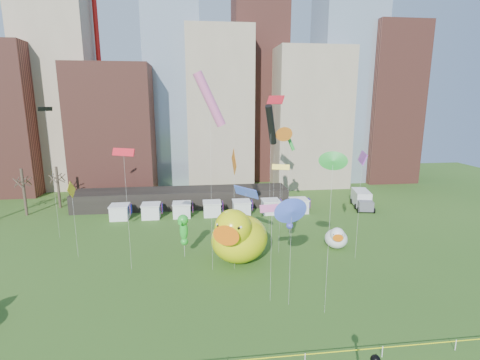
{
  "coord_description": "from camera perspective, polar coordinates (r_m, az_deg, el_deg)",
  "views": [
    {
      "loc": [
        -1.58,
        -22.15,
        18.9
      ],
      "look_at": [
        2.32,
        8.9,
        12.0
      ],
      "focal_mm": 27.0,
      "sensor_mm": 36.0,
      "label": 1
    }
  ],
  "objects": [
    {
      "name": "kite_4",
      "position": [
        47.39,
        -25.09,
        -1.56
      ],
      "size": [
        0.31,
        2.14,
        9.61
      ],
      "color": "silver",
      "rests_on": "ground"
    },
    {
      "name": "pavilion",
      "position": [
        66.48,
        -9.02,
        -2.81
      ],
      "size": [
        38.0,
        6.0,
        3.2
      ],
      "primitive_type": "cube",
      "color": "black",
      "rests_on": "ground"
    },
    {
      "name": "big_duck",
      "position": [
        43.17,
        -0.3,
        -8.84
      ],
      "size": [
        9.34,
        10.12,
        7.05
      ],
      "rotation": [
        0.0,
        0.0,
        -0.43
      ],
      "color": "#DAE10B",
      "rests_on": "ground"
    },
    {
      "name": "kite_11",
      "position": [
        30.87,
        14.48,
        2.83
      ],
      "size": [
        1.53,
        0.84,
        14.81
      ],
      "color": "silver",
      "rests_on": "ground"
    },
    {
      "name": "kite_9",
      "position": [
        38.19,
        -4.83,
        12.57
      ],
      "size": [
        3.47,
        1.46,
        21.9
      ],
      "color": "silver",
      "rests_on": "ground"
    },
    {
      "name": "kite_13",
      "position": [
        41.95,
        0.94,
        -1.93
      ],
      "size": [
        2.56,
        3.24,
        9.07
      ],
      "color": "silver",
      "rests_on": "ground"
    },
    {
      "name": "kite_3",
      "position": [
        55.18,
        7.86,
        6.13
      ],
      "size": [
        1.77,
        1.38,
        14.48
      ],
      "color": "silver",
      "rests_on": "ground"
    },
    {
      "name": "small_duck",
      "position": [
        49.2,
        14.98,
        -8.82
      ],
      "size": [
        3.78,
        4.38,
        3.09
      ],
      "rotation": [
        0.0,
        0.0,
        -0.29
      ],
      "color": "white",
      "rests_on": "ground"
    },
    {
      "name": "seahorse_green",
      "position": [
        44.66,
        -8.89,
        -7.4
      ],
      "size": [
        1.68,
        1.89,
        5.49
      ],
      "rotation": [
        0.0,
        0.0,
        -0.35
      ],
      "color": "silver",
      "rests_on": "ground"
    },
    {
      "name": "bare_trees",
      "position": [
        70.49,
        -30.9,
        -1.56
      ],
      "size": [
        8.44,
        6.44,
        8.5
      ],
      "color": "#382B21",
      "rests_on": "ground"
    },
    {
      "name": "kite_7",
      "position": [
        44.13,
        18.79,
        3.32
      ],
      "size": [
        1.74,
        3.97,
        13.06
      ],
      "color": "silver",
      "rests_on": "ground"
    },
    {
      "name": "kite_6",
      "position": [
        38.89,
        -0.95,
        2.63
      ],
      "size": [
        0.23,
        2.86,
        13.87
      ],
      "color": "silver",
      "rests_on": "ground"
    },
    {
      "name": "box_truck",
      "position": [
        68.73,
        18.68,
        -2.88
      ],
      "size": [
        4.03,
        7.39,
        2.98
      ],
      "rotation": [
        0.0,
        0.0,
        -0.22
      ],
      "color": "silver",
      "rests_on": "ground"
    },
    {
      "name": "skyline",
      "position": [
        83.34,
        -4.68,
        14.14
      ],
      "size": [
        101.0,
        23.0,
        68.0
      ],
      "color": "brown",
      "rests_on": "ground"
    },
    {
      "name": "kite_2",
      "position": [
        49.92,
        4.92,
        8.65
      ],
      "size": [
        2.45,
        3.31,
        18.43
      ],
      "color": "silver",
      "rests_on": "ground"
    },
    {
      "name": "kite_14",
      "position": [
        52.97,
        6.91,
        7.18
      ],
      "size": [
        1.99,
        1.08,
        15.19
      ],
      "color": "silver",
      "rests_on": "ground"
    },
    {
      "name": "kite_5",
      "position": [
        32.62,
        8.16,
        -4.9
      ],
      "size": [
        2.28,
        0.95,
        10.41
      ],
      "color": "silver",
      "rests_on": "ground"
    },
    {
      "name": "kite_0",
      "position": [
        53.3,
        5.62,
        12.41
      ],
      "size": [
        1.86,
        3.98,
        19.62
      ],
      "color": "silver",
      "rests_on": "ground"
    },
    {
      "name": "kite_8",
      "position": [
        40.43,
        -17.94,
        4.08
      ],
      "size": [
        2.57,
        1.52,
        13.95
      ],
      "color": "silver",
      "rests_on": "ground"
    },
    {
      "name": "kite_1",
      "position": [
        33.16,
        5.07,
        -4.55
      ],
      "size": [
        2.31,
        0.62,
        9.65
      ],
      "color": "silver",
      "rests_on": "ground"
    },
    {
      "name": "seahorse_purple",
      "position": [
        49.39,
        7.93,
        -5.12
      ],
      "size": [
        1.56,
        1.83,
        5.76
      ],
      "rotation": [
        0.0,
        0.0,
        -0.19
      ],
      "color": "silver",
      "rests_on": "ground"
    },
    {
      "name": "vendor_tents",
      "position": [
        60.87,
        -4.43,
        -4.61
      ],
      "size": [
        33.24,
        2.8,
        2.4
      ],
      "color": "white",
      "rests_on": "ground"
    },
    {
      "name": "kite_12",
      "position": [
        43.93,
        6.46,
        1.92
      ],
      "size": [
        2.11,
        1.0,
        11.37
      ],
      "color": "silver",
      "rests_on": "ground"
    },
    {
      "name": "kite_10",
      "position": [
        54.28,
        -28.39,
        9.5
      ],
      "size": [
        1.57,
        1.31,
        18.12
      ],
      "color": "silver",
      "rests_on": "ground"
    }
  ]
}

